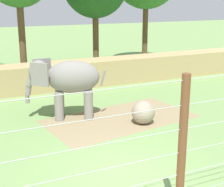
{
  "coord_description": "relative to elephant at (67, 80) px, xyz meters",
  "views": [
    {
      "loc": [
        -4.47,
        -8.94,
        5.45
      ],
      "look_at": [
        1.57,
        4.17,
        1.4
      ],
      "focal_mm": 54.8,
      "sensor_mm": 36.0,
      "label": 1
    }
  ],
  "objects": [
    {
      "name": "ground_plane",
      "position": [
        -0.03,
        -5.76,
        -1.83
      ],
      "size": [
        120.0,
        120.0,
        0.0
      ],
      "primitive_type": "plane",
      "color": "#759956"
    },
    {
      "name": "embankment_wall",
      "position": [
        -0.03,
        5.4,
        -1.02
      ],
      "size": [
        36.0,
        1.8,
        1.62
      ],
      "primitive_type": "cube",
      "color": "tan",
      "rests_on": "ground"
    },
    {
      "name": "elephant",
      "position": [
        0.0,
        0.0,
        0.0
      ],
      "size": [
        3.56,
        2.18,
        2.76
      ],
      "color": "gray",
      "rests_on": "ground"
    },
    {
      "name": "dirt_patch",
      "position": [
        2.16,
        -1.17,
        -1.83
      ],
      "size": [
        7.33,
        4.65,
        0.01
      ],
      "primitive_type": "cube",
      "rotation": [
        0.0,
        0.0,
        0.15
      ],
      "color": "#937F5B",
      "rests_on": "ground"
    },
    {
      "name": "cable_fence",
      "position": [
        0.04,
        -8.57,
        0.09
      ],
      "size": [
        11.14,
        0.21,
        3.81
      ],
      "color": "brown",
      "rests_on": "ground"
    },
    {
      "name": "enrichment_ball",
      "position": [
        2.82,
        -2.17,
        -1.31
      ],
      "size": [
        1.05,
        1.05,
        1.05
      ],
      "primitive_type": "sphere",
      "color": "gray",
      "rests_on": "ground"
    }
  ]
}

